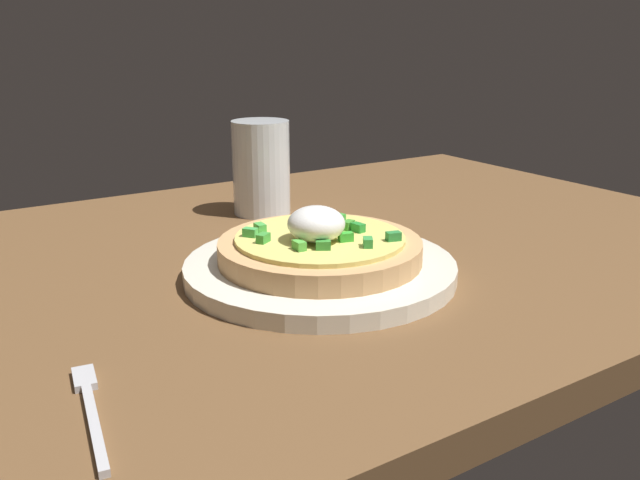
# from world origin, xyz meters

# --- Properties ---
(dining_table) EXTENTS (1.12, 0.67, 0.03)m
(dining_table) POSITION_xyz_m (0.00, 0.00, 0.02)
(dining_table) COLOR brown
(dining_table) RESTS_ON ground
(plate) EXTENTS (0.25, 0.25, 0.02)m
(plate) POSITION_xyz_m (0.02, -0.08, 0.04)
(plate) COLOR silver
(plate) RESTS_ON dining_table
(pizza) EXTENTS (0.19, 0.19, 0.06)m
(pizza) POSITION_xyz_m (0.02, -0.08, 0.06)
(pizza) COLOR tan
(pizza) RESTS_ON plate
(cup_near) EXTENTS (0.07, 0.07, 0.12)m
(cup_near) POSITION_xyz_m (0.08, 0.15, 0.08)
(cup_near) COLOR silver
(cup_near) RESTS_ON dining_table
(fork) EXTENTS (0.03, 0.12, 0.01)m
(fork) POSITION_xyz_m (-0.22, -0.20, 0.03)
(fork) COLOR #B7B7BC
(fork) RESTS_ON dining_table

